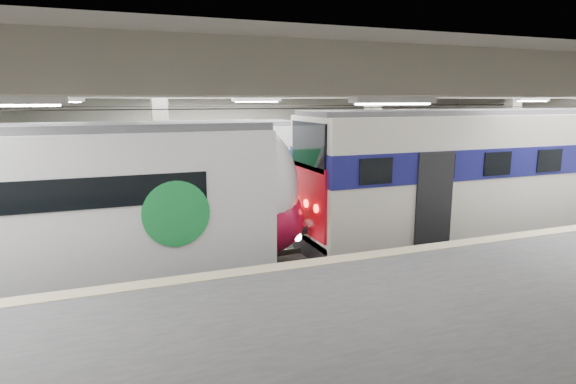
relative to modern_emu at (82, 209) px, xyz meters
name	(u,v)px	position (x,y,z in m)	size (l,w,h in m)	color
station_hall	(300,166)	(5.43, -1.74, 1.10)	(36.00, 24.00, 5.75)	black
modern_emu	(82,209)	(0.00, 0.00, 0.00)	(13.47, 2.78, 4.36)	white
older_rer	(487,172)	(13.38, 0.00, 0.28)	(14.08, 3.11, 4.62)	beige
far_train	(129,176)	(1.46, 5.50, -0.01)	(12.86, 3.20, 4.12)	white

